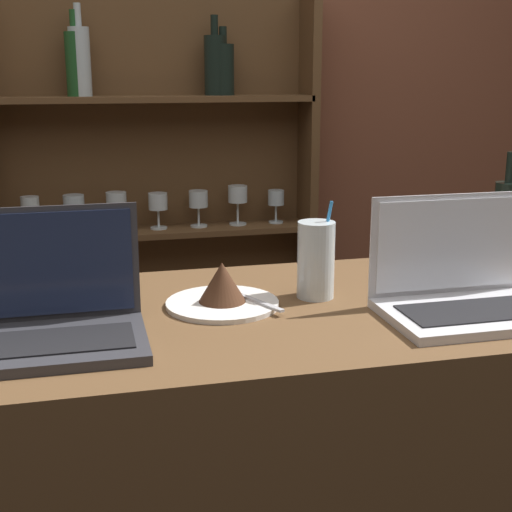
% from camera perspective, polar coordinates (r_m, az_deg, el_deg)
% --- Properties ---
extents(back_wall, '(7.00, 0.06, 2.70)m').
position_cam_1_polar(back_wall, '(2.58, -5.88, 10.42)').
color(back_wall, brown).
rests_on(back_wall, ground_plane).
extents(back_shelf, '(1.10, 0.18, 1.80)m').
position_cam_1_polar(back_shelf, '(2.55, -7.85, 1.43)').
color(back_shelf, brown).
rests_on(back_shelf, ground_plane).
extents(laptop_near, '(0.30, 0.22, 0.23)m').
position_cam_1_polar(laptop_near, '(1.28, -15.75, -4.51)').
color(laptop_near, '#333338').
rests_on(laptop_near, bar_counter).
extents(laptop_far, '(0.34, 0.23, 0.22)m').
position_cam_1_polar(laptop_far, '(1.44, 16.50, -2.51)').
color(laptop_far, silver).
rests_on(laptop_far, bar_counter).
extents(cake_plate, '(0.23, 0.23, 0.09)m').
position_cam_1_polar(cake_plate, '(1.42, -2.70, -2.82)').
color(cake_plate, silver).
rests_on(cake_plate, bar_counter).
extents(water_glass, '(0.08, 0.08, 0.20)m').
position_cam_1_polar(water_glass, '(1.47, 4.82, -0.30)').
color(water_glass, silver).
rests_on(water_glass, bar_counter).
extents(wine_bottle_dark, '(0.07, 0.07, 0.27)m').
position_cam_1_polar(wine_bottle_dark, '(1.87, 19.38, 2.85)').
color(wine_bottle_dark, black).
rests_on(wine_bottle_dark, bar_counter).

